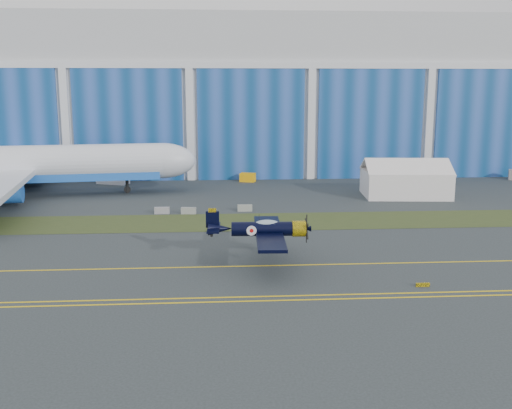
{
  "coord_description": "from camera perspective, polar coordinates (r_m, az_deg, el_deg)",
  "views": [
    {
      "loc": [
        4.4,
        -59.76,
        16.84
      ],
      "look_at": [
        8.83,
        4.58,
        4.09
      ],
      "focal_mm": 42.0,
      "sensor_mm": 36.0,
      "label": 1
    }
  ],
  "objects": [
    {
      "name": "edge_line_far",
      "position": [
        49.42,
        -8.91,
        -8.87
      ],
      "size": [
        80.0,
        0.2,
        0.02
      ],
      "primitive_type": "cube",
      "color": "yellow",
      "rests_on": "ground"
    },
    {
      "name": "jetliner",
      "position": [
        99.25,
        -22.85,
        7.09
      ],
      "size": [
        71.05,
        62.58,
        22.51
      ],
      "rotation": [
        0.0,
        0.0,
        0.13
      ],
      "color": "silver",
      "rests_on": "ground"
    },
    {
      "name": "warbird",
      "position": [
        57.1,
        0.62,
        -2.34
      ],
      "size": [
        11.74,
        13.96,
        4.01
      ],
      "rotation": [
        0.0,
        0.0,
        -0.04
      ],
      "color": "black",
      "rests_on": "ground"
    },
    {
      "name": "edge_line_near",
      "position": [
        48.49,
        -9.01,
        -9.27
      ],
      "size": [
        80.0,
        0.2,
        0.02
      ],
      "primitive_type": "cube",
      "color": "yellow",
      "rests_on": "ground"
    },
    {
      "name": "tug",
      "position": [
        107.66,
        -0.8,
        2.6
      ],
      "size": [
        3.05,
        2.43,
        1.55
      ],
      "primitive_type": "cube",
      "rotation": [
        0.0,
        0.0,
        -0.33
      ],
      "color": "#FFB00B",
      "rests_on": "ground"
    },
    {
      "name": "shipping_container",
      "position": [
        108.19,
        -13.47,
        2.56
      ],
      "size": [
        5.92,
        4.04,
        2.38
      ],
      "primitive_type": "cube",
      "rotation": [
        0.0,
        0.0,
        -0.37
      ],
      "color": "white",
      "rests_on": "ground"
    },
    {
      "name": "taxiway_centreline",
      "position": [
        57.45,
        -8.2,
        -5.97
      ],
      "size": [
        200.0,
        0.2,
        0.02
      ],
      "primitive_type": "cube",
      "color": "yellow",
      "rests_on": "ground"
    },
    {
      "name": "grass_median",
      "position": [
        75.78,
        -7.17,
        -1.73
      ],
      "size": [
        260.0,
        10.0,
        0.02
      ],
      "primitive_type": "cube",
      "color": "#475128",
      "rests_on": "ground"
    },
    {
      "name": "barrier_b",
      "position": [
        80.78,
        -6.44,
        -0.6
      ],
      "size": [
        2.05,
        0.79,
        0.9
      ],
      "primitive_type": "cube",
      "rotation": [
        0.0,
        0.0,
        -0.09
      ],
      "color": "gray",
      "rests_on": "ground"
    },
    {
      "name": "guard_board_right",
      "position": [
        53.55,
        15.6,
        -7.38
      ],
      "size": [
        1.2,
        0.15,
        0.35
      ],
      "primitive_type": "cube",
      "color": "yellow",
      "rests_on": "ground"
    },
    {
      "name": "barrier_c",
      "position": [
        82.11,
        -1.07,
        -0.33
      ],
      "size": [
        2.0,
        0.6,
        0.9
      ],
      "primitive_type": "cube",
      "rotation": [
        0.0,
        0.0,
        0.0
      ],
      "color": "gray",
      "rests_on": "ground"
    },
    {
      "name": "barrier_a",
      "position": [
        81.44,
        -8.94,
        -0.57
      ],
      "size": [
        2.01,
        0.63,
        0.9
      ],
      "primitive_type": "cube",
      "rotation": [
        0.0,
        0.0,
        -0.01
      ],
      "color": "gray",
      "rests_on": "ground"
    },
    {
      "name": "ground",
      "position": [
        62.24,
        -7.87,
        -4.62
      ],
      "size": [
        260.0,
        260.0,
        0.0
      ],
      "primitive_type": "plane",
      "color": "#32393B",
      "rests_on": "ground"
    },
    {
      "name": "tent",
      "position": [
        95.99,
        14.05,
        2.56
      ],
      "size": [
        13.69,
        10.55,
        6.0
      ],
      "rotation": [
        0.0,
        0.0,
        -0.09
      ],
      "color": "white",
      "rests_on": "ground"
    },
    {
      "name": "hangar",
      "position": [
        131.63,
        -5.94,
        10.3
      ],
      "size": [
        220.0,
        45.7,
        30.0
      ],
      "color": "silver",
      "rests_on": "ground"
    }
  ]
}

